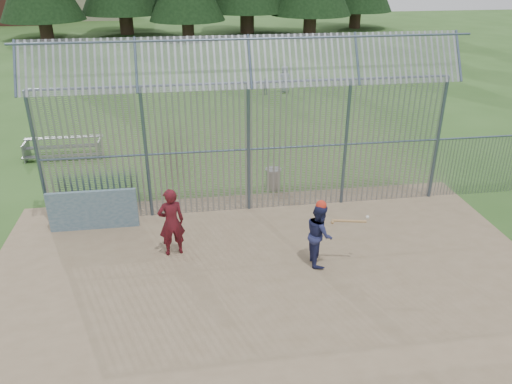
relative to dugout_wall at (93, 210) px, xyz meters
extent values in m
plane|color=#2D511E|center=(4.60, -2.90, -0.62)|extent=(120.00, 120.00, 0.00)
cube|color=#756047|center=(4.60, -3.40, -0.61)|extent=(14.00, 10.00, 0.02)
cube|color=#38566B|center=(0.00, 0.00, 0.00)|extent=(2.50, 0.12, 1.20)
imported|color=navy|center=(5.97, -2.65, 0.23)|extent=(0.65, 0.83, 1.67)
imported|color=maroon|center=(2.26, -1.68, 0.35)|extent=(0.77, 0.58, 1.89)
imported|color=slate|center=(8.59, 14.81, 0.15)|extent=(0.80, 0.56, 1.53)
imported|color=slate|center=(7.42, 14.43, -0.16)|extent=(0.59, 0.40, 0.92)
sphere|color=red|center=(5.97, -2.65, 1.05)|extent=(0.27, 0.27, 0.27)
cylinder|color=#AA7F4C|center=(6.67, -2.80, 0.64)|extent=(0.84, 0.25, 0.07)
sphere|color=#AA7F4C|center=(6.24, -2.80, 0.64)|extent=(0.09, 0.09, 0.09)
sphere|color=white|center=(7.13, -2.81, 0.71)|extent=(0.09, 0.09, 0.09)
cylinder|color=gray|center=(5.61, 1.94, -0.27)|extent=(0.52, 0.52, 0.70)
cylinder|color=#9EA0A5|center=(5.61, 1.94, 0.10)|extent=(0.56, 0.56, 0.05)
sphere|color=#9EA0A5|center=(5.61, 1.94, 0.15)|extent=(0.10, 0.10, 0.10)
cube|color=slate|center=(-2.00, 5.68, -0.42)|extent=(3.00, 0.25, 0.05)
cube|color=slate|center=(-2.00, 6.03, -0.17)|extent=(3.00, 0.25, 0.05)
cube|color=slate|center=(-2.00, 6.38, 0.08)|extent=(3.00, 0.25, 0.05)
cube|color=slate|center=(-3.40, 6.03, -0.27)|extent=(0.06, 0.90, 0.70)
cube|color=gray|center=(-0.60, 6.03, -0.27)|extent=(0.06, 0.90, 0.70)
cylinder|color=#47566B|center=(-1.40, 0.60, 1.38)|extent=(0.10, 0.10, 4.00)
cylinder|color=#47566B|center=(1.60, 0.60, 1.38)|extent=(0.10, 0.10, 4.00)
cylinder|color=#47566B|center=(4.60, 0.60, 1.38)|extent=(0.10, 0.10, 4.00)
cylinder|color=#47566B|center=(7.60, 0.60, 1.38)|extent=(0.10, 0.10, 4.00)
cylinder|color=#47566B|center=(10.60, 0.60, 1.38)|extent=(0.10, 0.10, 4.00)
cylinder|color=#47566B|center=(4.60, 0.60, 3.38)|extent=(12.00, 0.07, 0.07)
cylinder|color=#47566B|center=(4.60, 0.60, 1.38)|extent=(12.00, 0.06, 0.06)
cube|color=gray|center=(4.60, 0.60, 1.38)|extent=(12.00, 0.02, 4.00)
cube|color=gray|center=(4.60, 0.23, 4.03)|extent=(12.00, 0.77, 1.31)
cylinder|color=#47566B|center=(10.60, 0.60, 0.38)|extent=(0.08, 0.08, 2.00)
cylinder|color=#332319|center=(-9.40, 37.10, 0.91)|extent=(1.19, 1.19, 3.06)
cylinder|color=#332319|center=(-2.40, 40.10, 1.09)|extent=(1.33, 1.33, 3.42)
cylinder|color=#332319|center=(3.60, 36.10, 0.82)|extent=(1.12, 1.12, 2.88)
cylinder|color=#332319|center=(9.60, 39.10, 1.18)|extent=(1.40, 1.40, 3.60)
cylinder|color=#332319|center=(15.60, 37.10, 1.00)|extent=(1.26, 1.26, 3.24)
cylinder|color=#332319|center=(21.60, 41.10, 0.91)|extent=(1.19, 1.19, 3.06)
camera|label=1|loc=(2.78, -13.23, 6.64)|focal=35.00mm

